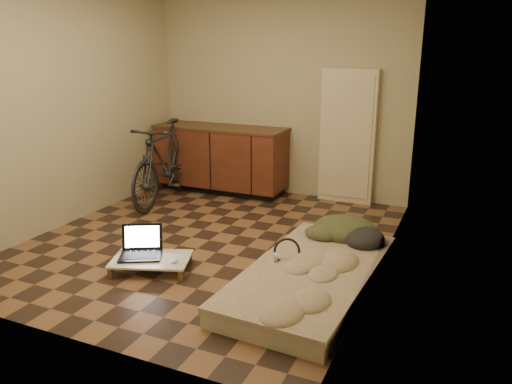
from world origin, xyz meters
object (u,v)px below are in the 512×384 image
at_px(bicycle, 164,158).
at_px(lap_desk, 151,259).
at_px(futon, 311,277).
at_px(laptop, 141,250).

distance_m(bicycle, lap_desk, 2.18).
relative_size(futon, laptop, 4.25).
xyz_separation_m(futon, lap_desk, (-1.43, -0.29, 0.01)).
height_order(futon, lap_desk, futon).
distance_m(futon, laptop, 1.58).
distance_m(bicycle, laptop, 2.09).
xyz_separation_m(bicycle, laptop, (0.94, -1.81, -0.41)).
relative_size(bicycle, futon, 0.87).
bearing_deg(bicycle, laptop, -70.32).
height_order(bicycle, futon, bicycle).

